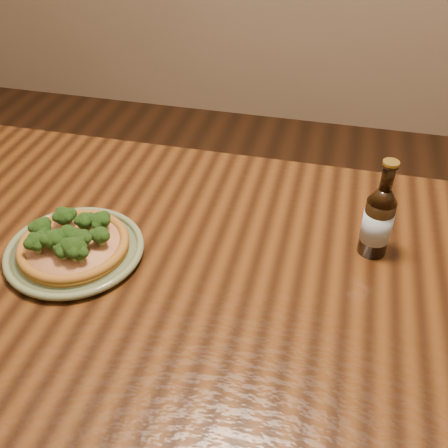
% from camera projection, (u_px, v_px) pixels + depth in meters
% --- Properties ---
extents(table, '(1.60, 0.90, 0.75)m').
position_uv_depth(table, '(110.00, 301.00, 1.03)').
color(table, '#44250E').
rests_on(table, ground).
extents(plate, '(0.26, 0.26, 0.02)m').
position_uv_depth(plate, '(75.00, 251.00, 0.99)').
color(plate, '#63714E').
rests_on(plate, table).
extents(pizza, '(0.21, 0.21, 0.07)m').
position_uv_depth(pizza, '(73.00, 243.00, 0.97)').
color(pizza, '#916220').
rests_on(pizza, plate).
extents(beer_bottle, '(0.06, 0.06, 0.20)m').
position_uv_depth(beer_bottle, '(378.00, 220.00, 0.96)').
color(beer_bottle, black).
rests_on(beer_bottle, table).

